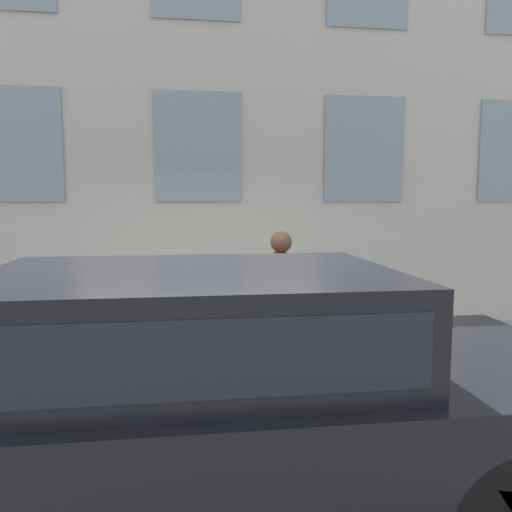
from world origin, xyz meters
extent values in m
plane|color=#514F4C|center=(0.00, 0.00, 0.00)|extent=(80.00, 80.00, 0.00)
cube|color=#9E9B93|center=(1.35, 0.00, 0.09)|extent=(2.70, 60.00, 0.18)
cube|color=beige|center=(2.85, 0.00, 3.66)|extent=(0.30, 40.00, 7.31)
cube|color=#8C9EA8|center=(2.68, -2.39, 2.79)|extent=(0.03, 1.18, 1.50)
cube|color=#8C9EA8|center=(2.68, 0.00, 2.79)|extent=(0.03, 1.18, 1.50)
cube|color=#8C9EA8|center=(2.68, 2.39, 2.79)|extent=(0.03, 1.18, 1.50)
cylinder|color=red|center=(0.62, -0.23, 0.20)|extent=(0.28, 0.28, 0.04)
cylinder|color=red|center=(0.62, -0.23, 0.52)|extent=(0.20, 0.20, 0.69)
sphere|color=maroon|center=(0.62, -0.23, 0.87)|extent=(0.21, 0.21, 0.21)
cylinder|color=black|center=(0.62, -0.23, 0.93)|extent=(0.07, 0.07, 0.09)
cylinder|color=red|center=(0.62, -0.39, 0.61)|extent=(0.09, 0.10, 0.09)
cylinder|color=red|center=(0.62, -0.08, 0.61)|extent=(0.09, 0.10, 0.09)
cylinder|color=#232328|center=(1.06, -0.88, 0.55)|extent=(0.11, 0.11, 0.74)
cylinder|color=#232328|center=(1.22, -0.88, 0.55)|extent=(0.11, 0.11, 0.74)
cube|color=red|center=(1.14, -0.88, 1.19)|extent=(0.20, 0.14, 0.55)
cylinder|color=red|center=(1.00, -0.88, 1.20)|extent=(0.09, 0.09, 0.52)
cylinder|color=red|center=(1.28, -0.88, 1.20)|extent=(0.09, 0.09, 0.52)
sphere|color=brown|center=(1.14, -0.88, 1.59)|extent=(0.25, 0.25, 0.25)
cylinder|color=black|center=(-0.40, -1.48, 0.40)|extent=(0.24, 0.81, 0.81)
cube|color=black|center=(-1.27, 0.15, 0.72)|extent=(1.98, 5.26, 0.62)
cube|color=black|center=(-1.27, 0.15, 1.33)|extent=(1.74, 2.53, 0.60)
cube|color=#1E232D|center=(-1.27, 0.15, 1.33)|extent=(1.75, 2.32, 0.38)
camera|label=1|loc=(-4.38, 0.17, 2.06)|focal=35.00mm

